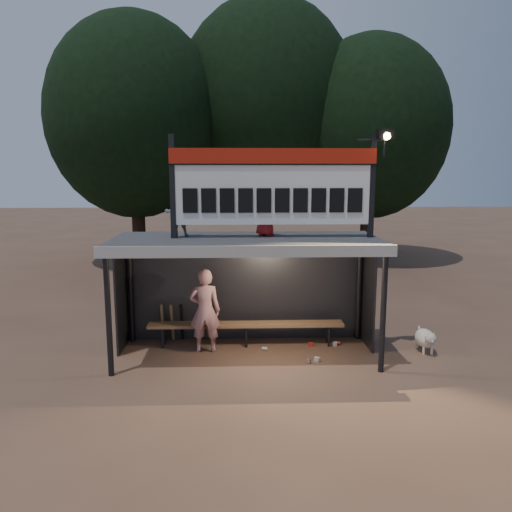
{
  "coord_description": "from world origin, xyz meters",
  "views": [
    {
      "loc": [
        -0.13,
        -9.3,
        3.56
      ],
      "look_at": [
        0.2,
        0.4,
        1.9
      ],
      "focal_mm": 35.0,
      "sensor_mm": 36.0,
      "label": 1
    }
  ],
  "objects": [
    {
      "name": "tree_right",
      "position": [
        5.0,
        10.5,
        5.19
      ],
      "size": [
        6.08,
        6.08,
        8.72
      ],
      "color": "#321F16",
      "rests_on": "ground"
    },
    {
      "name": "scoreboard_assembly",
      "position": [
        0.56,
        -0.01,
        3.32
      ],
      "size": [
        4.1,
        0.27,
        1.99
      ],
      "color": "black",
      "rests_on": "dugout_shelter"
    },
    {
      "name": "child_b",
      "position": [
        0.38,
        0.24,
        2.81
      ],
      "size": [
        0.57,
        0.54,
        0.98
      ],
      "primitive_type": "imported",
      "rotation": [
        0.0,
        0.0,
        2.49
      ],
      "color": "maroon",
      "rests_on": "dugout_shelter"
    },
    {
      "name": "litter",
      "position": [
        1.33,
        0.15,
        0.04
      ],
      "size": [
        1.67,
        1.1,
        0.08
      ],
      "color": "red",
      "rests_on": "ground"
    },
    {
      "name": "bats",
      "position": [
        -1.55,
        0.82,
        0.43
      ],
      "size": [
        0.47,
        0.33,
        0.84
      ],
      "color": "olive",
      "rests_on": "ground"
    },
    {
      "name": "tree_left",
      "position": [
        -4.0,
        10.0,
        5.51
      ],
      "size": [
        6.46,
        6.46,
        9.27
      ],
      "color": "black",
      "rests_on": "ground"
    },
    {
      "name": "player",
      "position": [
        -0.81,
        0.23,
        0.84
      ],
      "size": [
        0.62,
        0.41,
        1.69
      ],
      "primitive_type": "imported",
      "rotation": [
        0.0,
        0.0,
        3.13
      ],
      "color": "silver",
      "rests_on": "ground"
    },
    {
      "name": "dugout_shelter",
      "position": [
        0.0,
        0.24,
        1.85
      ],
      "size": [
        5.1,
        2.08,
        2.32
      ],
      "color": "#373739",
      "rests_on": "ground"
    },
    {
      "name": "bench",
      "position": [
        0.0,
        0.55,
        0.43
      ],
      "size": [
        4.0,
        0.35,
        0.48
      ],
      "color": "#946A46",
      "rests_on": "ground"
    },
    {
      "name": "ground",
      "position": [
        0.0,
        0.0,
        0.0
      ],
      "size": [
        80.0,
        80.0,
        0.0
      ],
      "primitive_type": "plane",
      "color": "brown",
      "rests_on": "ground"
    },
    {
      "name": "child_a",
      "position": [
        -1.32,
        0.21,
        2.78
      ],
      "size": [
        0.53,
        0.48,
        0.91
      ],
      "primitive_type": "imported",
      "rotation": [
        0.0,
        0.0,
        3.49
      ],
      "color": "gray",
      "rests_on": "dugout_shelter"
    },
    {
      "name": "dog",
      "position": [
        3.56,
        0.05,
        0.28
      ],
      "size": [
        0.36,
        0.81,
        0.49
      ],
      "color": "beige",
      "rests_on": "ground"
    },
    {
      "name": "tree_mid",
      "position": [
        1.0,
        11.5,
        6.17
      ],
      "size": [
        7.22,
        7.22,
        10.36
      ],
      "color": "#312116",
      "rests_on": "ground"
    }
  ]
}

